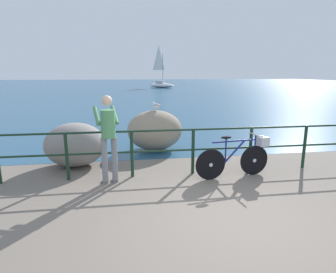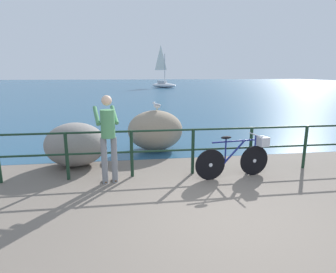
# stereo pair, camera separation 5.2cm
# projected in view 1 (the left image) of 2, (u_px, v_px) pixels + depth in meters

# --- Properties ---
(ground_plane) EXTENTS (120.00, 120.00, 0.10)m
(ground_plane) POSITION_uv_depth(u_px,v_px,m) (143.00, 100.00, 23.59)
(ground_plane) COLOR #6B6056
(sea_surface) EXTENTS (120.00, 90.00, 0.01)m
(sea_surface) POSITION_uv_depth(u_px,v_px,m) (134.00, 85.00, 50.84)
(sea_surface) COLOR navy
(sea_surface) RESTS_ON ground_plane
(promenade_railing) EXTENTS (8.09, 0.07, 1.02)m
(promenade_railing) POSITION_uv_depth(u_px,v_px,m) (193.00, 146.00, 6.16)
(promenade_railing) COLOR black
(promenade_railing) RESTS_ON ground_plane
(bicycle) EXTENTS (1.69, 0.48, 0.92)m
(bicycle) POSITION_uv_depth(u_px,v_px,m) (239.00, 156.00, 6.02)
(bicycle) COLOR black
(bicycle) RESTS_ON ground_plane
(person_at_railing) EXTENTS (0.54, 0.67, 1.78)m
(person_at_railing) POSITION_uv_depth(u_px,v_px,m) (108.00, 135.00, 5.56)
(person_at_railing) COLOR slate
(person_at_railing) RESTS_ON ground_plane
(breakwater_boulder_main) EXTENTS (1.58, 1.28, 1.15)m
(breakwater_boulder_main) POSITION_uv_depth(u_px,v_px,m) (155.00, 130.00, 8.12)
(breakwater_boulder_main) COLOR gray
(breakwater_boulder_main) RESTS_ON ground
(breakwater_boulder_left) EXTENTS (1.43, 1.25, 1.05)m
(breakwater_boulder_left) POSITION_uv_depth(u_px,v_px,m) (75.00, 145.00, 6.72)
(breakwater_boulder_left) COLOR gray
(breakwater_boulder_left) RESTS_ON ground
(seagull) EXTENTS (0.26, 0.31, 0.23)m
(seagull) POSITION_uv_depth(u_px,v_px,m) (156.00, 105.00, 8.03)
(seagull) COLOR gold
(seagull) RESTS_ON breakwater_boulder_main
(sailboat) EXTENTS (4.02, 4.04, 6.16)m
(sailboat) POSITION_uv_depth(u_px,v_px,m) (161.00, 83.00, 41.86)
(sailboat) COLOR white
(sailboat) RESTS_ON sea_surface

